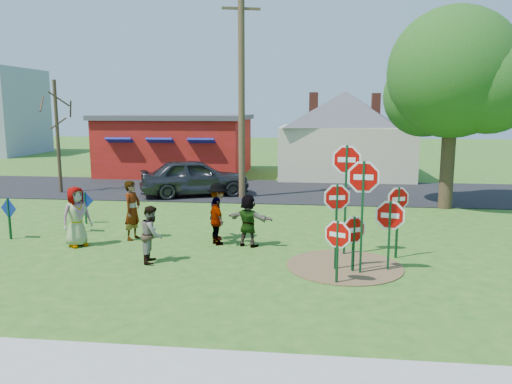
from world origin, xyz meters
The scene contains 26 objects.
ground centered at (0.00, 0.00, 0.00)m, with size 120.00×120.00×0.00m, color #2A5A19.
sidewalk centered at (0.00, -7.20, 0.04)m, with size 22.00×1.80×0.08m, color #9E9E99.
road centered at (0.00, 11.50, 0.02)m, with size 120.00×7.50×0.04m, color black.
dirt_patch centered at (4.50, -1.00, 0.01)m, with size 3.20×3.20×0.03m, color brown.
red_building centered at (-5.50, 17.99, 1.97)m, with size 9.40×7.69×3.90m.
cream_house centered at (5.50, 18.00, 2.92)m, with size 9.40×9.40×6.50m.
stop_sign_a centered at (4.23, -2.38, 1.14)m, with size 0.85×0.42×1.72m.
stop_sign_b centered at (4.55, 0.17, 2.51)m, with size 1.14×0.23×3.43m.
stop_sign_c centered at (4.88, -1.54, 2.22)m, with size 1.13×0.10×3.14m.
stop_sign_d centered at (6.04, 0.01, 1.58)m, with size 0.86×0.40×2.22m.
stop_sign_e centered at (4.69, -1.43, 1.06)m, with size 0.87×0.52×1.65m.
stop_sign_f centered at (5.65, -1.19, 1.40)m, with size 1.04×0.26×2.05m.
stop_sign_g centered at (4.23, -1.30, 1.73)m, with size 0.95×0.20×2.47m.
blue_diamond_b centered at (-6.43, 0.68, 0.87)m, with size 0.68×0.24×1.40m.
blue_diamond_c centered at (-4.50, 1.86, 0.71)m, with size 0.67×0.29×1.19m.
blue_diamond_d centered at (-4.94, 3.14, 0.75)m, with size 0.67×0.07×1.23m.
person_a centered at (-3.79, 0.13, 0.96)m, with size 0.94×0.61×1.91m, color #424E95.
person_b centered at (-2.34, 1.14, 0.99)m, with size 0.72×0.47×1.97m, color #236D66.
person_c centered at (-0.91, -1.20, 0.81)m, with size 0.79×0.62×1.63m, color #9C5639.
person_d centered at (0.48, 1.50, 0.95)m, with size 1.23×0.71×1.90m, color #303035.
person_e centered at (0.56, 0.81, 0.78)m, with size 0.91×0.38×1.55m, color #4D3361.
person_f centered at (1.59, 0.75, 0.83)m, with size 1.54×0.49×1.66m, color #1B4C24.
suv centered at (-2.27, 9.56, 0.95)m, with size 2.16×5.37×1.83m, color #2C2C31.
utility_pole centered at (0.13, 9.31, 5.31)m, with size 2.42×0.78×10.09m.
leafy_tree centered at (9.48, 7.83, 5.50)m, with size 6.01×5.49×8.55m.
bare_tree_west centered at (-9.38, 9.64, 3.71)m, with size 1.80×1.80×5.74m.
Camera 1 is at (3.62, -14.45, 4.32)m, focal length 35.00 mm.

